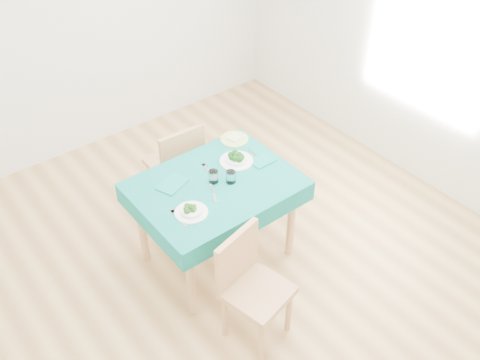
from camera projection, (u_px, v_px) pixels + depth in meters
room_shell at (240, 120)px, 3.41m from camera, size 4.02×4.52×2.73m
table at (217, 221)px, 4.09m from camera, size 1.14×0.87×0.76m
chair_near at (258, 286)px, 3.46m from camera, size 0.47×0.50×0.98m
chair_far at (173, 156)px, 4.52m from camera, size 0.42×0.46×1.01m
bowl_near at (191, 209)px, 3.58m from camera, size 0.23×0.23×0.07m
bowl_far at (236, 157)px, 4.02m from camera, size 0.26×0.26×0.08m
fork_near at (179, 218)px, 3.56m from camera, size 0.04×0.19×0.00m
knife_near at (213, 193)px, 3.76m from camera, size 0.10×0.19×0.00m
fork_far at (209, 170)px, 3.96m from camera, size 0.05×0.18×0.00m
knife_far at (256, 156)px, 4.10m from camera, size 0.04×0.20×0.00m
napkin_near at (172, 184)px, 3.83m from camera, size 0.25×0.21×0.01m
napkin_far at (263, 161)px, 4.04m from camera, size 0.18×0.13×0.01m
tumbler_center at (214, 177)px, 3.83m from camera, size 0.07×0.07×0.09m
tumbler_side at (231, 177)px, 3.83m from camera, size 0.07×0.07×0.09m
side_plate at (234, 139)px, 4.26m from camera, size 0.22×0.22×0.01m
bread_slice at (234, 138)px, 4.26m from camera, size 0.11×0.11×0.01m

